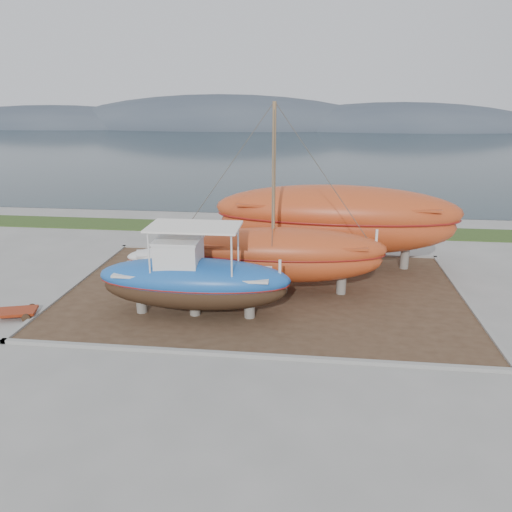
% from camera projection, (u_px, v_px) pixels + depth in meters
% --- Properties ---
extents(ground, '(140.00, 140.00, 0.00)m').
position_uv_depth(ground, '(253.00, 331.00, 19.57)').
color(ground, gray).
rests_on(ground, ground).
extents(dirt_patch, '(18.00, 12.00, 0.06)m').
position_uv_depth(dirt_patch, '(263.00, 292.00, 23.34)').
color(dirt_patch, '#422D1E').
rests_on(dirt_patch, ground).
extents(curb_frame, '(18.60, 12.60, 0.15)m').
position_uv_depth(curb_frame, '(263.00, 291.00, 23.32)').
color(curb_frame, gray).
rests_on(curb_frame, ground).
extents(grass_strip, '(44.00, 3.00, 0.08)m').
position_uv_depth(grass_strip, '(281.00, 229.00, 34.20)').
color(grass_strip, '#284219').
rests_on(grass_strip, ground).
extents(sea, '(260.00, 100.00, 0.04)m').
position_uv_depth(sea, '(303.00, 149.00, 85.70)').
color(sea, '#16262D').
rests_on(sea, ground).
extents(mountain_ridge, '(200.00, 36.00, 20.00)m').
position_uv_depth(mountain_ridge, '(309.00, 128.00, 137.66)').
color(mountain_ridge, '#333D49').
rests_on(mountain_ridge, ground).
extents(blue_caique, '(7.96, 2.52, 3.83)m').
position_uv_depth(blue_caique, '(194.00, 271.00, 20.27)').
color(blue_caique, '#1C58AF').
rests_on(blue_caique, dirt_patch).
extents(white_dinghy, '(4.63, 2.86, 1.31)m').
position_uv_depth(white_dinghy, '(171.00, 260.00, 25.66)').
color(white_dinghy, silver).
rests_on(white_dinghy, dirt_patch).
extents(orange_sailboat, '(9.45, 3.18, 8.50)m').
position_uv_depth(orange_sailboat, '(284.00, 202.00, 21.95)').
color(orange_sailboat, '#AC3F1A').
rests_on(orange_sailboat, dirt_patch).
extents(orange_bare_hull, '(12.90, 4.23, 4.19)m').
position_uv_depth(orange_bare_hull, '(335.00, 227.00, 26.30)').
color(orange_bare_hull, '#AC3F1A').
rests_on(orange_bare_hull, dirt_patch).
extents(red_trailer, '(2.52, 1.76, 0.32)m').
position_uv_depth(red_trailer, '(17.00, 314.00, 20.67)').
color(red_trailer, maroon).
rests_on(red_trailer, ground).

